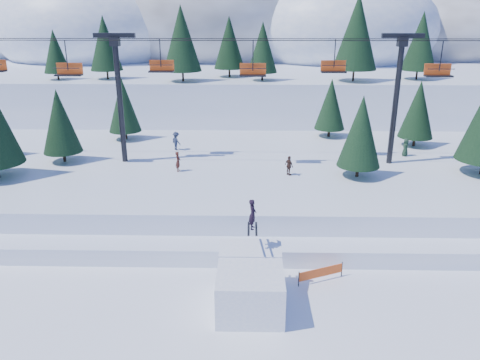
{
  "coord_description": "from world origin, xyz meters",
  "views": [
    {
      "loc": [
        1.42,
        -19.21,
        14.26
      ],
      "look_at": [
        0.9,
        6.0,
        5.2
      ],
      "focal_mm": 35.0,
      "sensor_mm": 36.0,
      "label": 1
    }
  ],
  "objects_px": {
    "jump_kicker": "(250,284)",
    "banner_near": "(321,273)",
    "banner_far": "(382,253)",
    "chairlift": "(243,79)"
  },
  "relations": [
    {
      "from": "jump_kicker",
      "to": "banner_near",
      "type": "xyz_separation_m",
      "value": [
        3.96,
        2.39,
        -0.69
      ]
    },
    {
      "from": "banner_far",
      "to": "banner_near",
      "type": "bearing_deg",
      "value": -149.83
    },
    {
      "from": "chairlift",
      "to": "banner_near",
      "type": "bearing_deg",
      "value": -72.14
    },
    {
      "from": "chairlift",
      "to": "jump_kicker",
      "type": "bearing_deg",
      "value": -87.76
    },
    {
      "from": "chairlift",
      "to": "banner_far",
      "type": "relative_size",
      "value": 17.17
    },
    {
      "from": "jump_kicker",
      "to": "banner_near",
      "type": "height_order",
      "value": "jump_kicker"
    },
    {
      "from": "jump_kicker",
      "to": "banner_near",
      "type": "distance_m",
      "value": 4.67
    },
    {
      "from": "jump_kicker",
      "to": "chairlift",
      "type": "xyz_separation_m",
      "value": [
        -0.65,
        16.7,
        8.09
      ]
    },
    {
      "from": "jump_kicker",
      "to": "chairlift",
      "type": "height_order",
      "value": "chairlift"
    },
    {
      "from": "jump_kicker",
      "to": "banner_near",
      "type": "bearing_deg",
      "value": 31.08
    }
  ]
}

